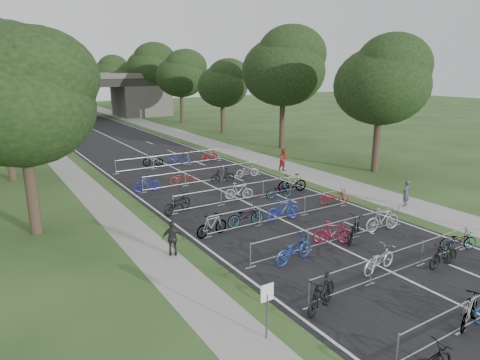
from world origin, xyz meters
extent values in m
cube|color=black|center=(0.00, 50.00, 0.01)|extent=(11.00, 140.00, 0.01)
cube|color=gray|center=(8.00, 50.00, 0.01)|extent=(3.00, 140.00, 0.01)
cube|color=gray|center=(-7.50, 50.00, 0.01)|extent=(2.00, 140.00, 0.01)
cube|color=silver|center=(0.00, 50.00, 0.00)|extent=(0.12, 140.00, 0.00)
cube|color=#4F4D47|center=(11.50, 65.00, 2.50)|extent=(8.00, 8.00, 5.00)
cube|color=black|center=(0.00, 65.00, 5.60)|extent=(30.00, 8.00, 1.20)
cube|color=#4F4D47|center=(0.00, 61.20, 6.60)|extent=(30.00, 0.40, 0.90)
cube|color=#4F4D47|center=(0.00, 68.80, 6.60)|extent=(30.00, 0.40, 0.90)
cylinder|color=#4C4C51|center=(-6.80, 3.00, 0.75)|extent=(0.06, 0.06, 1.50)
cube|color=white|center=(-6.80, 3.00, 1.55)|extent=(0.45, 0.04, 0.55)
cylinder|color=#33261C|center=(-11.50, 16.00, 2.10)|extent=(0.56, 0.56, 4.20)
ellipsoid|color=black|center=(-11.50, 16.00, 6.22)|extent=(6.72, 6.72, 5.51)
sphere|color=black|center=(-10.90, 15.50, 7.56)|extent=(5.38, 5.38, 5.38)
sphere|color=black|center=(-12.00, 16.50, 5.38)|extent=(4.37, 4.37, 4.37)
cylinder|color=#33261C|center=(13.00, 16.00, 2.24)|extent=(0.56, 0.56, 4.48)
ellipsoid|color=black|center=(13.00, 16.00, 6.63)|extent=(7.17, 7.17, 5.88)
sphere|color=black|center=(13.60, 15.50, 8.06)|extent=(5.73, 5.73, 5.73)
sphere|color=black|center=(12.50, 16.50, 5.73)|extent=(4.66, 4.66, 4.66)
cylinder|color=#33261C|center=(-11.50, 28.00, 2.36)|extent=(0.56, 0.56, 4.72)
ellipsoid|color=black|center=(-11.50, 28.00, 6.99)|extent=(7.56, 7.56, 6.20)
sphere|color=black|center=(-10.90, 27.50, 8.50)|extent=(6.05, 6.05, 6.05)
cylinder|color=#33261C|center=(13.00, 28.00, 2.55)|extent=(0.56, 0.56, 5.11)
ellipsoid|color=black|center=(13.00, 28.00, 7.56)|extent=(8.18, 8.18, 6.70)
sphere|color=black|center=(13.60, 27.50, 9.20)|extent=(6.54, 6.54, 6.54)
sphere|color=black|center=(12.50, 28.50, 6.54)|extent=(5.31, 5.31, 5.31)
cylinder|color=#33261C|center=(13.00, 40.00, 1.92)|extent=(0.56, 0.56, 3.85)
ellipsoid|color=black|center=(13.00, 40.00, 5.70)|extent=(6.16, 6.16, 5.05)
sphere|color=black|center=(13.60, 39.50, 6.93)|extent=(4.93, 4.93, 4.93)
sphere|color=black|center=(12.50, 40.50, 4.93)|extent=(4.00, 4.00, 4.00)
cylinder|color=#33261C|center=(13.00, 52.00, 2.24)|extent=(0.56, 0.56, 4.48)
ellipsoid|color=black|center=(13.00, 52.00, 6.63)|extent=(7.17, 7.17, 5.88)
sphere|color=black|center=(13.60, 51.50, 8.06)|extent=(5.73, 5.73, 5.73)
sphere|color=black|center=(12.50, 52.50, 5.73)|extent=(4.66, 4.66, 4.66)
cylinder|color=#33261C|center=(13.00, 64.00, 2.55)|extent=(0.56, 0.56, 5.11)
ellipsoid|color=black|center=(13.00, 64.00, 7.56)|extent=(8.18, 8.18, 6.70)
sphere|color=black|center=(13.60, 63.50, 9.20)|extent=(6.54, 6.54, 6.54)
sphere|color=black|center=(12.50, 64.50, 6.54)|extent=(5.31, 5.31, 5.31)
cylinder|color=#33261C|center=(13.00, 76.00, 1.92)|extent=(0.56, 0.56, 3.85)
ellipsoid|color=black|center=(13.00, 76.00, 5.70)|extent=(6.16, 6.16, 5.05)
sphere|color=black|center=(13.60, 75.50, 6.93)|extent=(4.93, 4.93, 4.93)
sphere|color=black|center=(12.50, 76.50, 4.93)|extent=(4.00, 4.00, 4.00)
cylinder|color=#33261C|center=(13.00, 88.00, 2.24)|extent=(0.56, 0.56, 4.48)
ellipsoid|color=black|center=(13.00, 88.00, 6.63)|extent=(7.17, 7.17, 5.88)
sphere|color=black|center=(13.60, 87.50, 8.06)|extent=(5.73, 5.73, 5.73)
sphere|color=black|center=(12.50, 88.50, 5.73)|extent=(4.66, 4.66, 4.66)
cylinder|color=#A4A7AC|center=(-4.60, 0.00, 0.55)|extent=(0.05, 0.05, 1.10)
cylinder|color=#A4A7AC|center=(-1.53, 0.00, 0.55)|extent=(0.05, 0.05, 1.10)
cube|color=#A4A7AC|center=(-1.53, 0.00, 0.01)|extent=(0.50, 0.08, 0.03)
cylinder|color=#A4A7AC|center=(0.00, 3.60, 1.05)|extent=(9.20, 0.04, 0.04)
cylinder|color=#A4A7AC|center=(0.00, 3.60, 0.18)|extent=(9.20, 0.04, 0.04)
cylinder|color=#A4A7AC|center=(-4.60, 3.60, 0.55)|extent=(0.05, 0.05, 1.10)
cube|color=#A4A7AC|center=(-4.60, 3.60, 0.01)|extent=(0.50, 0.08, 0.03)
cylinder|color=#A4A7AC|center=(-1.53, 3.60, 0.55)|extent=(0.05, 0.05, 1.10)
cube|color=#A4A7AC|center=(-1.53, 3.60, 0.01)|extent=(0.50, 0.08, 0.03)
cylinder|color=#A4A7AC|center=(1.53, 3.60, 0.55)|extent=(0.05, 0.05, 1.10)
cube|color=#A4A7AC|center=(1.53, 3.60, 0.01)|extent=(0.50, 0.08, 0.03)
cylinder|color=#A4A7AC|center=(4.60, 3.60, 0.55)|extent=(0.05, 0.05, 1.10)
cube|color=#A4A7AC|center=(4.60, 3.60, 0.01)|extent=(0.50, 0.08, 0.03)
cylinder|color=#A4A7AC|center=(0.00, 7.20, 1.05)|extent=(9.20, 0.04, 0.04)
cylinder|color=#A4A7AC|center=(0.00, 7.20, 0.18)|extent=(9.20, 0.04, 0.04)
cylinder|color=#A4A7AC|center=(-4.60, 7.20, 0.55)|extent=(0.05, 0.05, 1.10)
cube|color=#A4A7AC|center=(-4.60, 7.20, 0.01)|extent=(0.50, 0.08, 0.03)
cylinder|color=#A4A7AC|center=(-1.53, 7.20, 0.55)|extent=(0.05, 0.05, 1.10)
cube|color=#A4A7AC|center=(-1.53, 7.20, 0.01)|extent=(0.50, 0.08, 0.03)
cylinder|color=#A4A7AC|center=(1.53, 7.20, 0.55)|extent=(0.05, 0.05, 1.10)
cube|color=#A4A7AC|center=(1.53, 7.20, 0.01)|extent=(0.50, 0.08, 0.03)
cylinder|color=#A4A7AC|center=(4.60, 7.20, 0.55)|extent=(0.05, 0.05, 1.10)
cube|color=#A4A7AC|center=(4.60, 7.20, 0.01)|extent=(0.50, 0.08, 0.03)
cylinder|color=#A4A7AC|center=(0.00, 11.00, 1.05)|extent=(9.20, 0.04, 0.04)
cylinder|color=#A4A7AC|center=(0.00, 11.00, 0.18)|extent=(9.20, 0.04, 0.04)
cylinder|color=#A4A7AC|center=(-4.60, 11.00, 0.55)|extent=(0.05, 0.05, 1.10)
cube|color=#A4A7AC|center=(-4.60, 11.00, 0.01)|extent=(0.50, 0.08, 0.03)
cylinder|color=#A4A7AC|center=(-1.53, 11.00, 0.55)|extent=(0.05, 0.05, 1.10)
cube|color=#A4A7AC|center=(-1.53, 11.00, 0.01)|extent=(0.50, 0.08, 0.03)
cylinder|color=#A4A7AC|center=(1.53, 11.00, 0.55)|extent=(0.05, 0.05, 1.10)
cube|color=#A4A7AC|center=(1.53, 11.00, 0.01)|extent=(0.50, 0.08, 0.03)
cylinder|color=#A4A7AC|center=(4.60, 11.00, 0.55)|extent=(0.05, 0.05, 1.10)
cube|color=#A4A7AC|center=(4.60, 11.00, 0.01)|extent=(0.50, 0.08, 0.03)
cylinder|color=#A4A7AC|center=(0.00, 15.00, 1.05)|extent=(9.20, 0.04, 0.04)
cylinder|color=#A4A7AC|center=(0.00, 15.00, 0.18)|extent=(9.20, 0.04, 0.04)
cylinder|color=#A4A7AC|center=(-4.60, 15.00, 0.55)|extent=(0.05, 0.05, 1.10)
cube|color=#A4A7AC|center=(-4.60, 15.00, 0.01)|extent=(0.50, 0.08, 0.03)
cylinder|color=#A4A7AC|center=(-1.53, 15.00, 0.55)|extent=(0.05, 0.05, 1.10)
cube|color=#A4A7AC|center=(-1.53, 15.00, 0.01)|extent=(0.50, 0.08, 0.03)
cylinder|color=#A4A7AC|center=(1.53, 15.00, 0.55)|extent=(0.05, 0.05, 1.10)
cube|color=#A4A7AC|center=(1.53, 15.00, 0.01)|extent=(0.50, 0.08, 0.03)
cylinder|color=#A4A7AC|center=(4.60, 15.00, 0.55)|extent=(0.05, 0.05, 1.10)
cube|color=#A4A7AC|center=(4.60, 15.00, 0.01)|extent=(0.50, 0.08, 0.03)
cylinder|color=#A4A7AC|center=(0.00, 20.00, 1.05)|extent=(9.20, 0.04, 0.04)
cylinder|color=#A4A7AC|center=(0.00, 20.00, 0.18)|extent=(9.20, 0.04, 0.04)
cylinder|color=#A4A7AC|center=(-4.60, 20.00, 0.55)|extent=(0.05, 0.05, 1.10)
cube|color=#A4A7AC|center=(-4.60, 20.00, 0.01)|extent=(0.50, 0.08, 0.03)
cylinder|color=#A4A7AC|center=(-1.53, 20.00, 0.55)|extent=(0.05, 0.05, 1.10)
cube|color=#A4A7AC|center=(-1.53, 20.00, 0.01)|extent=(0.50, 0.08, 0.03)
cylinder|color=#A4A7AC|center=(1.53, 20.00, 0.55)|extent=(0.05, 0.05, 1.10)
cube|color=#A4A7AC|center=(1.53, 20.00, 0.01)|extent=(0.50, 0.08, 0.03)
cylinder|color=#A4A7AC|center=(4.60, 20.00, 0.55)|extent=(0.05, 0.05, 1.10)
cube|color=#A4A7AC|center=(4.60, 20.00, 0.01)|extent=(0.50, 0.08, 0.03)
cylinder|color=#A4A7AC|center=(0.00, 26.00, 1.05)|extent=(9.20, 0.04, 0.04)
cylinder|color=#A4A7AC|center=(0.00, 26.00, 0.18)|extent=(9.20, 0.04, 0.04)
cylinder|color=#A4A7AC|center=(-4.60, 26.00, 0.55)|extent=(0.05, 0.05, 1.10)
cube|color=#A4A7AC|center=(-4.60, 26.00, 0.01)|extent=(0.50, 0.08, 0.03)
cylinder|color=#A4A7AC|center=(-1.53, 26.00, 0.55)|extent=(0.05, 0.05, 1.10)
cube|color=#A4A7AC|center=(-1.53, 26.00, 0.01)|extent=(0.50, 0.08, 0.03)
cylinder|color=#A4A7AC|center=(1.53, 26.00, 0.55)|extent=(0.05, 0.05, 1.10)
cube|color=#A4A7AC|center=(1.53, 26.00, 0.01)|extent=(0.50, 0.08, 0.03)
cylinder|color=#A4A7AC|center=(4.60, 26.00, 0.55)|extent=(0.05, 0.05, 1.10)
cube|color=#A4A7AC|center=(4.60, 26.00, 0.01)|extent=(0.50, 0.08, 0.03)
imported|color=#A4A7AC|center=(-0.95, 0.11, 0.53)|extent=(1.84, 0.98, 1.07)
imported|color=black|center=(-4.30, 3.30, 0.62)|extent=(2.11, 1.32, 1.23)
imported|color=#B4B5BC|center=(-0.43, 4.16, 0.53)|extent=(2.08, 0.96, 1.05)
imported|color=black|center=(2.17, 3.03, 0.54)|extent=(1.80, 0.56, 1.07)
imported|color=#A4A7AC|center=(4.30, 3.71, 0.46)|extent=(1.84, 1.29, 0.92)
imported|color=#1C3D9A|center=(-2.75, 6.70, 0.57)|extent=(2.24, 1.08, 1.13)
imported|color=maroon|center=(0.02, 7.21, 0.56)|extent=(1.88, 1.39, 1.12)
imported|color=black|center=(1.11, 6.99, 0.56)|extent=(2.21, 1.76, 1.12)
imported|color=gray|center=(3.24, 7.07, 0.62)|extent=(2.14, 0.87, 1.25)
imported|color=#A4A7AC|center=(-4.30, 11.05, 0.55)|extent=(1.90, 0.81, 1.10)
imported|color=#A4A7AC|center=(-2.18, 11.33, 0.54)|extent=(2.12, 0.89, 1.08)
imported|color=#1D2FA0|center=(0.01, 11.00, 0.59)|extent=(2.02, 0.90, 1.17)
imported|color=maroon|center=(4.30, 11.55, 0.48)|extent=(1.92, 1.38, 0.96)
imported|color=black|center=(-4.30, 15.13, 0.57)|extent=(2.27, 1.60, 1.13)
imported|color=#999BA0|center=(-0.02, 15.41, 0.53)|extent=(1.83, 1.15, 1.07)
imported|color=#A4A7AC|center=(2.25, 14.31, 0.45)|extent=(1.81, 0.92, 0.91)
imported|color=#A4A7AC|center=(3.85, 14.97, 0.60)|extent=(2.07, 1.08, 1.20)
imported|color=navy|center=(-4.25, 20.09, 0.53)|extent=(1.82, 0.66, 1.07)
imported|color=maroon|center=(-1.54, 20.49, 0.46)|extent=(1.86, 1.08, 0.92)
imported|color=black|center=(1.11, 19.36, 0.53)|extent=(1.82, 0.72, 1.06)
imported|color=#B6B4BC|center=(3.48, 19.87, 0.47)|extent=(1.84, 0.82, 0.94)
imported|color=#A4A7AC|center=(-1.20, 27.00, 0.50)|extent=(1.72, 1.10, 1.00)
imported|color=navy|center=(0.72, 26.13, 0.52)|extent=(2.10, 1.14, 1.05)
imported|color=maroon|center=(3.71, 26.20, 0.54)|extent=(1.86, 0.94, 1.07)
imported|color=#343B4E|center=(7.62, 9.04, 0.79)|extent=(0.66, 0.54, 1.57)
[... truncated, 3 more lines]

